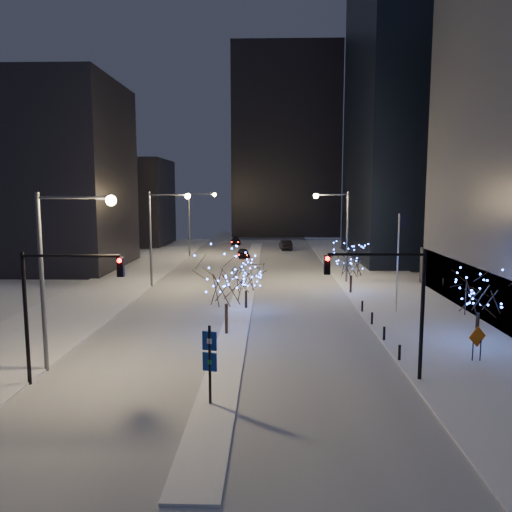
{
  "coord_description": "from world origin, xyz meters",
  "views": [
    {
      "loc": [
        2.54,
        -24.64,
        10.02
      ],
      "look_at": [
        1.44,
        14.14,
        5.0
      ],
      "focal_mm": 35.0,
      "sensor_mm": 36.0,
      "label": 1
    }
  ],
  "objects_px": {
    "car_mid": "(286,245)",
    "car_far": "(236,241)",
    "construction_sign": "(477,340)",
    "street_lamp_w_mid": "(160,226)",
    "traffic_signal_west": "(55,295)",
    "street_lamp_east": "(339,225)",
    "holiday_tree_plaza_far": "(351,260)",
    "street_lamp_w_near": "(60,257)",
    "holiday_tree_median_near": "(226,278)",
    "traffic_signal_east": "(393,293)",
    "holiday_tree_median_far": "(246,278)",
    "wayfinding_sign": "(210,357)",
    "car_near": "(244,253)",
    "street_lamp_w_far": "(196,215)",
    "holiday_tree_plaza_near": "(479,290)"
  },
  "relations": [
    {
      "from": "street_lamp_east",
      "to": "holiday_tree_plaza_far",
      "type": "relative_size",
      "value": 2.0
    },
    {
      "from": "traffic_signal_east",
      "to": "construction_sign",
      "type": "bearing_deg",
      "value": 27.56
    },
    {
      "from": "holiday_tree_plaza_far",
      "to": "wayfinding_sign",
      "type": "xyz_separation_m",
      "value": [
        -10.75,
        -26.27,
        -0.94
      ]
    },
    {
      "from": "traffic_signal_west",
      "to": "car_near",
      "type": "xyz_separation_m",
      "value": [
        6.94,
        50.52,
        -4.05
      ]
    },
    {
      "from": "holiday_tree_median_near",
      "to": "car_mid",
      "type": "bearing_deg",
      "value": 83.72
    },
    {
      "from": "street_lamp_w_near",
      "to": "car_far",
      "type": "bearing_deg",
      "value": 85.86
    },
    {
      "from": "street_lamp_w_near",
      "to": "street_lamp_east",
      "type": "relative_size",
      "value": 1.0
    },
    {
      "from": "street_lamp_w_mid",
      "to": "traffic_signal_west",
      "type": "xyz_separation_m",
      "value": [
        0.5,
        -27.0,
        -1.74
      ]
    },
    {
      "from": "street_lamp_w_mid",
      "to": "traffic_signal_west",
      "type": "bearing_deg",
      "value": -88.94
    },
    {
      "from": "holiday_tree_median_near",
      "to": "car_far",
      "type": "bearing_deg",
      "value": 93.35
    },
    {
      "from": "street_lamp_w_near",
      "to": "street_lamp_w_far",
      "type": "xyz_separation_m",
      "value": [
        0.0,
        50.0,
        0.0
      ]
    },
    {
      "from": "car_mid",
      "to": "car_far",
      "type": "xyz_separation_m",
      "value": [
        -9.29,
        8.1,
        -0.18
      ]
    },
    {
      "from": "street_lamp_w_near",
      "to": "wayfinding_sign",
      "type": "xyz_separation_m",
      "value": [
        8.69,
        -4.36,
        -4.11
      ]
    },
    {
      "from": "street_lamp_east",
      "to": "wayfinding_sign",
      "type": "xyz_separation_m",
      "value": [
        -10.33,
        -32.36,
        -4.06
      ]
    },
    {
      "from": "street_lamp_east",
      "to": "holiday_tree_median_far",
      "type": "height_order",
      "value": "street_lamp_east"
    },
    {
      "from": "car_mid",
      "to": "holiday_tree_median_near",
      "type": "relative_size",
      "value": 0.8
    },
    {
      "from": "street_lamp_w_far",
      "to": "holiday_tree_plaza_near",
      "type": "bearing_deg",
      "value": -60.56
    },
    {
      "from": "street_lamp_east",
      "to": "traffic_signal_west",
      "type": "xyz_separation_m",
      "value": [
        -18.52,
        -30.0,
        -1.69
      ]
    },
    {
      "from": "wayfinding_sign",
      "to": "traffic_signal_west",
      "type": "bearing_deg",
      "value": 178.13
    },
    {
      "from": "holiday_tree_median_far",
      "to": "holiday_tree_plaza_far",
      "type": "distance_m",
      "value": 12.12
    },
    {
      "from": "street_lamp_w_far",
      "to": "wayfinding_sign",
      "type": "height_order",
      "value": "street_lamp_w_far"
    },
    {
      "from": "traffic_signal_east",
      "to": "car_near",
      "type": "bearing_deg",
      "value": 101.91
    },
    {
      "from": "street_lamp_w_mid",
      "to": "holiday_tree_median_near",
      "type": "distance_m",
      "value": 19.78
    },
    {
      "from": "construction_sign",
      "to": "car_far",
      "type": "bearing_deg",
      "value": 82.58
    },
    {
      "from": "street_lamp_w_near",
      "to": "wayfinding_sign",
      "type": "height_order",
      "value": "street_lamp_w_near"
    },
    {
      "from": "car_near",
      "to": "wayfinding_sign",
      "type": "height_order",
      "value": "wayfinding_sign"
    },
    {
      "from": "street_lamp_w_mid",
      "to": "car_far",
      "type": "xyz_separation_m",
      "value": [
        4.9,
        42.66,
        -5.85
      ]
    },
    {
      "from": "holiday_tree_median_near",
      "to": "holiday_tree_median_far",
      "type": "distance_m",
      "value": 7.98
    },
    {
      "from": "holiday_tree_plaza_far",
      "to": "car_near",
      "type": "bearing_deg",
      "value": 114.27
    },
    {
      "from": "car_near",
      "to": "holiday_tree_median_near",
      "type": "height_order",
      "value": "holiday_tree_median_near"
    },
    {
      "from": "traffic_signal_east",
      "to": "holiday_tree_median_near",
      "type": "relative_size",
      "value": 1.12
    },
    {
      "from": "car_mid",
      "to": "construction_sign",
      "type": "xyz_separation_m",
      "value": [
        9.43,
        -57.56,
        0.58
      ]
    },
    {
      "from": "holiday_tree_plaza_far",
      "to": "construction_sign",
      "type": "distance_m",
      "value": 20.43
    },
    {
      "from": "street_lamp_w_near",
      "to": "traffic_signal_east",
      "type": "bearing_deg",
      "value": -3.21
    },
    {
      "from": "car_mid",
      "to": "wayfinding_sign",
      "type": "xyz_separation_m",
      "value": [
        -5.5,
        -63.92,
        1.56
      ]
    },
    {
      "from": "car_far",
      "to": "holiday_tree_plaza_near",
      "type": "distance_m",
      "value": 65.37
    },
    {
      "from": "traffic_signal_west",
      "to": "holiday_tree_median_far",
      "type": "xyz_separation_m",
      "value": [
        8.94,
        17.09,
        -2.0
      ]
    },
    {
      "from": "street_lamp_east",
      "to": "car_near",
      "type": "height_order",
      "value": "street_lamp_east"
    },
    {
      "from": "street_lamp_east",
      "to": "wayfinding_sign",
      "type": "relative_size",
      "value": 2.57
    },
    {
      "from": "traffic_signal_east",
      "to": "holiday_tree_plaza_far",
      "type": "relative_size",
      "value": 1.4
    },
    {
      "from": "car_mid",
      "to": "holiday_tree_median_near",
      "type": "height_order",
      "value": "holiday_tree_median_near"
    },
    {
      "from": "wayfinding_sign",
      "to": "holiday_tree_median_near",
      "type": "bearing_deg",
      "value": 105.45
    },
    {
      "from": "street_lamp_w_near",
      "to": "traffic_signal_west",
      "type": "distance_m",
      "value": 2.7
    },
    {
      "from": "street_lamp_w_mid",
      "to": "car_far",
      "type": "height_order",
      "value": "street_lamp_w_mid"
    },
    {
      "from": "holiday_tree_plaza_far",
      "to": "traffic_signal_west",
      "type": "bearing_deg",
      "value": -128.39
    },
    {
      "from": "street_lamp_w_mid",
      "to": "holiday_tree_median_near",
      "type": "bearing_deg",
      "value": -64.54
    },
    {
      "from": "street_lamp_w_near",
      "to": "traffic_signal_east",
      "type": "height_order",
      "value": "street_lamp_w_near"
    },
    {
      "from": "street_lamp_w_near",
      "to": "holiday_tree_median_near",
      "type": "bearing_deg",
      "value": 40.78
    },
    {
      "from": "holiday_tree_plaza_near",
      "to": "holiday_tree_plaza_far",
      "type": "xyz_separation_m",
      "value": [
        -5.65,
        16.35,
        -0.31
      ]
    },
    {
      "from": "holiday_tree_median_near",
      "to": "wayfinding_sign",
      "type": "distance_m",
      "value": 11.76
    }
  ]
}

